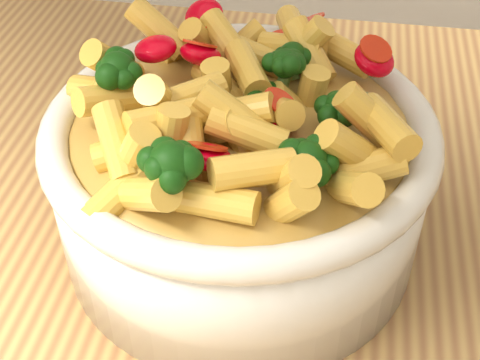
# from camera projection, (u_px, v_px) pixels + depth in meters

# --- Properties ---
(table) EXTENTS (1.20, 0.80, 0.90)m
(table) POSITION_uv_depth(u_px,v_px,m) (265.00, 351.00, 0.56)
(table) COLOR #B0884B
(table) RESTS_ON ground
(serving_bowl) EXTENTS (0.27, 0.27, 0.12)m
(serving_bowl) POSITION_uv_depth(u_px,v_px,m) (240.00, 178.00, 0.48)
(serving_bowl) COLOR silver
(serving_bowl) RESTS_ON table
(pasta_salad) EXTENTS (0.21, 0.21, 0.05)m
(pasta_salad) POSITION_uv_depth(u_px,v_px,m) (240.00, 95.00, 0.43)
(pasta_salad) COLOR #F3B64C
(pasta_salad) RESTS_ON serving_bowl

